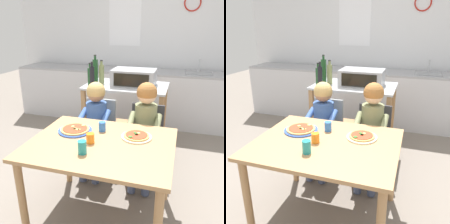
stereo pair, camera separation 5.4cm
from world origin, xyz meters
TOP-DOWN VIEW (x-y plane):
  - ground_plane at (0.00, 1.08)m, footprint 10.82×10.82m
  - back_wall_tiled at (-0.00, 2.77)m, footprint 5.06×0.14m
  - kitchen_counter at (0.00, 2.36)m, footprint 4.56×0.60m
  - kitchen_island_cart at (-0.09, 1.24)m, footprint 1.01×0.63m
  - toaster_oven at (-0.00, 1.23)m, footprint 0.52×0.35m
  - bottle_brown_beer at (-0.45, 1.01)m, footprint 0.05×0.05m
  - bottle_slim_sauce at (-0.52, 1.09)m, footprint 0.06×0.06m
  - bottle_clear_vinegar at (-0.51, 1.25)m, footprint 0.07×0.07m
  - bottle_squat_spirits at (-0.40, 1.20)m, footprint 0.07×0.07m
  - dining_table at (0.00, 0.00)m, footprint 1.14×0.89m
  - dining_chair_left at (-0.29, 0.74)m, footprint 0.36×0.36m
  - dining_chair_right at (0.25, 0.70)m, footprint 0.36×0.36m
  - child_in_blue_striped_shirt at (-0.29, 0.62)m, footprint 0.32×0.42m
  - child_in_olive_shirt at (0.25, 0.58)m, footprint 0.32×0.42m
  - pizza_plate_blue_rimmed at (-0.29, 0.13)m, footprint 0.29×0.29m
  - pizza_plate_cream at (0.25, 0.16)m, footprint 0.25×0.25m
  - drinking_cup_teal at (-0.07, -0.21)m, footprint 0.06×0.06m
  - drinking_cup_orange at (-0.08, -0.03)m, footprint 0.06×0.06m
  - drinking_cup_blue at (-0.06, 0.21)m, footprint 0.06×0.06m

SIDE VIEW (x-z plane):
  - ground_plane at x=0.00m, z-range 0.00..0.00m
  - kitchen_counter at x=0.00m, z-range -0.10..0.99m
  - dining_chair_left at x=-0.29m, z-range 0.07..0.89m
  - dining_chair_right at x=0.25m, z-range 0.07..0.89m
  - kitchen_island_cart at x=-0.09m, z-range 0.15..1.05m
  - dining_table at x=0.00m, z-range 0.26..0.99m
  - child_in_blue_striped_shirt at x=-0.29m, z-range 0.16..1.19m
  - child_in_olive_shirt at x=0.25m, z-range 0.16..1.23m
  - pizza_plate_cream at x=0.25m, z-range 0.73..0.76m
  - pizza_plate_blue_rimmed at x=-0.29m, z-range 0.73..0.76m
  - drinking_cup_orange at x=-0.08m, z-range 0.73..0.81m
  - drinking_cup_blue at x=-0.06m, z-range 0.73..0.81m
  - drinking_cup_teal at x=-0.07m, z-range 0.73..0.83m
  - toaster_oven at x=0.00m, z-range 0.90..1.10m
  - bottle_slim_sauce at x=-0.52m, z-range 0.88..1.15m
  - bottle_squat_spirits at x=-0.40m, z-range 0.88..1.18m
  - bottle_brown_beer at x=-0.45m, z-range 0.88..1.18m
  - bottle_clear_vinegar at x=-0.51m, z-range 0.88..1.23m
  - back_wall_tiled at x=0.00m, z-range 0.00..2.70m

